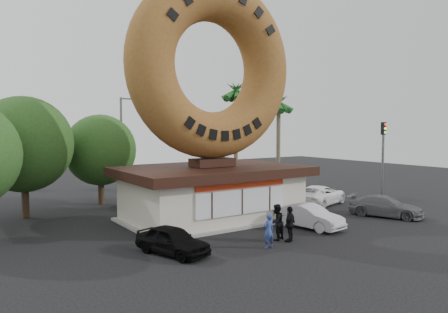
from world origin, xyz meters
TOP-DOWN VIEW (x-y plane):
  - ground at (0.00, 0.00)m, footprint 90.00×90.00m
  - donut_shop at (0.00, 5.98)m, footprint 11.20×7.20m
  - giant_donut at (0.00, 6.00)m, footprint 11.06×2.82m
  - tree_west at (-9.50, 13.00)m, footprint 6.00×6.00m
  - tree_mid at (-4.00, 15.00)m, footprint 5.20×5.20m
  - palm_near at (7.50, 14.00)m, footprint 2.60×2.60m
  - palm_far at (11.00, 12.50)m, footprint 2.60×2.60m
  - street_lamp at (-1.86, 16.00)m, footprint 2.11×0.20m
  - traffic_signal at (14.00, 3.99)m, footprint 0.30×0.38m
  - person_left at (-1.20, -0.85)m, footprint 0.61×0.40m
  - person_center at (0.07, 0.05)m, footprint 1.06×0.92m
  - person_right at (0.41, -0.58)m, footprint 1.13×0.83m
  - car_black at (-5.44, 0.79)m, footprint 2.59×4.04m
  - car_silver at (3.33, 1.00)m, footprint 2.02×4.23m
  - car_grey at (9.64, 0.55)m, footprint 3.56×4.91m
  - car_white at (9.31, 5.90)m, footprint 5.57×3.82m

SIDE VIEW (x-z plane):
  - ground at x=0.00m, z-range 0.00..0.00m
  - car_black at x=-5.44m, z-range 0.00..1.28m
  - car_grey at x=9.64m, z-range 0.00..1.32m
  - car_silver at x=3.33m, z-range 0.00..1.34m
  - car_white at x=9.31m, z-range 0.00..1.42m
  - person_left at x=-1.20m, z-range 0.00..1.66m
  - person_right at x=0.41m, z-range 0.00..1.79m
  - person_center at x=0.07m, z-range 0.00..1.84m
  - donut_shop at x=0.00m, z-range -0.13..3.67m
  - traffic_signal at x=14.00m, z-range 0.83..6.90m
  - tree_mid at x=-4.00m, z-range 0.70..7.33m
  - street_lamp at x=-1.86m, z-range 0.48..8.48m
  - tree_west at x=-9.50m, z-range 0.82..8.47m
  - palm_far at x=11.00m, z-range 3.11..11.86m
  - palm_near at x=7.50m, z-range 3.54..13.29m
  - giant_donut at x=0.00m, z-range 3.80..14.86m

